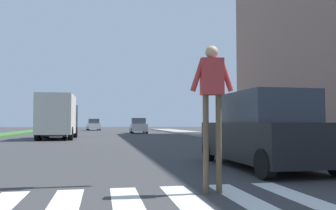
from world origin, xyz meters
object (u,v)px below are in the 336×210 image
at_px(pedestrian_performer, 212,94).
at_px(suv_crossing, 263,132).
at_px(sedan_distant, 138,126).
at_px(sedan_midblock, 54,128).
at_px(truck_box_delivery, 58,116).
at_px(sedan_far_horizon, 94,125).

height_order(pedestrian_performer, suv_crossing, pedestrian_performer).
relative_size(pedestrian_performer, sedan_distant, 0.58).
relative_size(suv_crossing, sedan_midblock, 1.06).
height_order(suv_crossing, sedan_distant, suv_crossing).
distance_m(pedestrian_performer, truck_box_delivery, 20.86).
xyz_separation_m(suv_crossing, sedan_far_horizon, (-5.35, 45.46, -0.13)).
height_order(sedan_distant, truck_box_delivery, truck_box_delivery).
xyz_separation_m(pedestrian_performer, sedan_distant, (2.24, 33.02, -0.88)).
bearing_deg(sedan_midblock, truck_box_delivery, -62.00).
bearing_deg(sedan_distant, pedestrian_performer, -93.88).
height_order(pedestrian_performer, sedan_distant, pedestrian_performer).
bearing_deg(sedan_midblock, sedan_far_horizon, 85.25).
distance_m(sedan_midblock, sedan_far_horizon, 27.48).
bearing_deg(sedan_distant, sedan_midblock, -122.03).
bearing_deg(truck_box_delivery, pedestrian_performer, -76.45).
bearing_deg(suv_crossing, sedan_distant, 90.22).
height_order(sedan_midblock, sedan_distant, sedan_distant).
height_order(pedestrian_performer, sedan_far_horizon, pedestrian_performer).
relative_size(sedan_midblock, sedan_distant, 1.02).
bearing_deg(sedan_far_horizon, sedan_distant, -71.19).
bearing_deg(sedan_distant, truck_box_delivery, -119.25).
distance_m(pedestrian_performer, sedan_midblock, 21.68).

